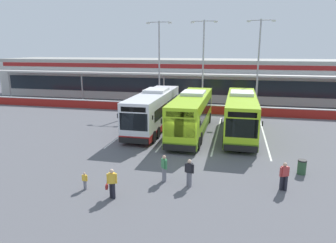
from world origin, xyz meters
TOP-DOWN VIEW (x-y plane):
  - ground_plane at (0.00, 0.00)m, footprint 200.00×200.00m
  - terminal_building at (-0.00, 26.91)m, footprint 70.00×13.00m
  - red_barrier_wall at (0.00, 14.50)m, footprint 60.00×0.40m
  - coach_bus_leftmost at (-4.10, 6.41)m, footprint 2.99×12.15m
  - coach_bus_left_centre at (-0.24, 5.43)m, footprint 2.99×12.15m
  - coach_bus_centre at (4.16, 6.31)m, footprint 2.99×12.15m
  - bay_stripe_far_west at (-6.30, 6.00)m, footprint 0.14×13.00m
  - bay_stripe_west at (-2.10, 6.00)m, footprint 0.14×13.00m
  - bay_stripe_mid_west at (2.10, 6.00)m, footprint 0.14×13.00m
  - bay_stripe_centre at (6.30, 6.00)m, footprint 0.14×13.00m
  - pedestrian_with_handbag at (-2.43, -7.98)m, footprint 0.65×0.37m
  - pedestrian_in_dark_coat at (1.30, -5.68)m, footprint 0.54×0.36m
  - pedestrian_child at (-4.30, -7.38)m, footprint 0.33×0.20m
  - pedestrian_near_bin at (-0.25, -5.34)m, footprint 0.44×0.45m
  - pedestrian_approaching_bus at (6.47, -5.02)m, footprint 0.52×0.34m
  - lamp_post_west at (-6.23, 16.92)m, footprint 3.24×0.28m
  - lamp_post_centre at (-0.58, 16.73)m, footprint 3.24×0.28m
  - lamp_post_east at (5.99, 16.89)m, footprint 3.24×0.28m
  - litter_bin at (7.90, -2.40)m, footprint 0.54×0.54m

SIDE VIEW (x-z plane):
  - ground_plane at x=0.00m, z-range 0.00..0.00m
  - bay_stripe_far_west at x=-6.30m, z-range 0.00..0.01m
  - bay_stripe_west at x=-2.10m, z-range 0.00..0.01m
  - bay_stripe_mid_west at x=2.10m, z-range 0.00..0.01m
  - bay_stripe_centre at x=6.30m, z-range 0.00..0.01m
  - litter_bin at x=7.90m, z-range 0.00..0.93m
  - pedestrian_child at x=-4.30m, z-range 0.04..1.04m
  - red_barrier_wall at x=0.00m, z-range 0.01..1.10m
  - pedestrian_with_handbag at x=-2.43m, z-range 0.05..1.67m
  - pedestrian_in_dark_coat at x=1.30m, z-range 0.06..1.68m
  - pedestrian_near_bin at x=-0.25m, z-range 0.06..1.68m
  - pedestrian_approaching_bus at x=6.47m, z-range 0.06..1.68m
  - coach_bus_leftmost at x=-4.10m, z-range -0.10..3.68m
  - coach_bus_left_centre at x=-0.24m, z-range -0.10..3.68m
  - coach_bus_centre at x=4.16m, z-range -0.10..3.68m
  - terminal_building at x=0.00m, z-range 0.01..6.01m
  - lamp_post_west at x=-6.23m, z-range 0.79..11.79m
  - lamp_post_centre at x=-0.58m, z-range 0.79..11.79m
  - lamp_post_east at x=5.99m, z-range 0.79..11.79m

